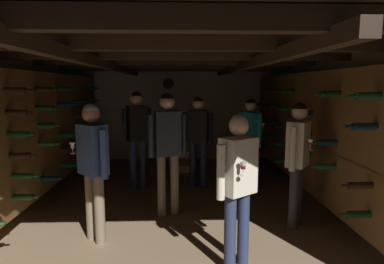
{
  "coord_description": "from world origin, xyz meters",
  "views": [
    {
      "loc": [
        0.05,
        -4.9,
        1.85
      ],
      "look_at": [
        0.23,
        -0.08,
        1.16
      ],
      "focal_mm": 30.41,
      "sensor_mm": 36.0,
      "label": 1
    }
  ],
  "objects_px": {
    "person_guest_mid_right": "(298,153)",
    "person_guest_near_left": "(93,160)",
    "wine_crate_stack": "(182,153)",
    "display_bottle": "(176,126)",
    "person_guest_far_left": "(137,130)",
    "person_host_center": "(168,142)",
    "person_guest_near_right": "(238,178)",
    "person_guest_rear_center": "(198,133)",
    "person_guest_far_right": "(250,135)"
  },
  "relations": [
    {
      "from": "person_host_center",
      "to": "person_guest_near_right",
      "type": "distance_m",
      "value": 1.58
    },
    {
      "from": "person_guest_mid_right",
      "to": "person_guest_far_left",
      "type": "relative_size",
      "value": 0.93
    },
    {
      "from": "person_guest_near_left",
      "to": "person_guest_near_right",
      "type": "bearing_deg",
      "value": -21.92
    },
    {
      "from": "person_host_center",
      "to": "display_bottle",
      "type": "bearing_deg",
      "value": 87.62
    },
    {
      "from": "person_guest_far_right",
      "to": "person_guest_near_left",
      "type": "bearing_deg",
      "value": -139.92
    },
    {
      "from": "wine_crate_stack",
      "to": "person_guest_mid_right",
      "type": "height_order",
      "value": "person_guest_mid_right"
    },
    {
      "from": "wine_crate_stack",
      "to": "display_bottle",
      "type": "height_order",
      "value": "display_bottle"
    },
    {
      "from": "display_bottle",
      "to": "person_guest_far_right",
      "type": "distance_m",
      "value": 1.63
    },
    {
      "from": "person_host_center",
      "to": "wine_crate_stack",
      "type": "bearing_deg",
      "value": 84.51
    },
    {
      "from": "person_host_center",
      "to": "person_guest_mid_right",
      "type": "bearing_deg",
      "value": -14.82
    },
    {
      "from": "display_bottle",
      "to": "person_guest_mid_right",
      "type": "distance_m",
      "value": 3.0
    },
    {
      "from": "display_bottle",
      "to": "person_guest_rear_center",
      "type": "distance_m",
      "value": 0.9
    },
    {
      "from": "person_guest_rear_center",
      "to": "person_guest_far_left",
      "type": "bearing_deg",
      "value": -178.28
    },
    {
      "from": "person_host_center",
      "to": "person_guest_near_left",
      "type": "distance_m",
      "value": 1.13
    },
    {
      "from": "person_guest_near_left",
      "to": "display_bottle",
      "type": "bearing_deg",
      "value": 71.92
    },
    {
      "from": "person_guest_near_left",
      "to": "person_guest_mid_right",
      "type": "bearing_deg",
      "value": 6.97
    },
    {
      "from": "person_host_center",
      "to": "person_guest_far_right",
      "type": "bearing_deg",
      "value": 38.93
    },
    {
      "from": "person_guest_mid_right",
      "to": "person_guest_near_left",
      "type": "bearing_deg",
      "value": -173.03
    },
    {
      "from": "display_bottle",
      "to": "person_guest_near_left",
      "type": "xyz_separation_m",
      "value": [
        -0.93,
        -2.84,
        -0.04
      ]
    },
    {
      "from": "person_guest_mid_right",
      "to": "display_bottle",
      "type": "bearing_deg",
      "value": 122.28
    },
    {
      "from": "display_bottle",
      "to": "person_guest_mid_right",
      "type": "height_order",
      "value": "person_guest_mid_right"
    },
    {
      "from": "person_guest_far_left",
      "to": "person_guest_rear_center",
      "type": "relative_size",
      "value": 1.06
    },
    {
      "from": "display_bottle",
      "to": "person_guest_near_left",
      "type": "bearing_deg",
      "value": -108.08
    },
    {
      "from": "person_host_center",
      "to": "person_guest_mid_right",
      "type": "xyz_separation_m",
      "value": [
        1.69,
        -0.45,
        -0.08
      ]
    },
    {
      "from": "person_guest_near_left",
      "to": "wine_crate_stack",
      "type": "bearing_deg",
      "value": 70.11
    },
    {
      "from": "person_guest_mid_right",
      "to": "person_guest_near_left",
      "type": "relative_size",
      "value": 0.99
    },
    {
      "from": "person_guest_far_left",
      "to": "person_guest_far_right",
      "type": "height_order",
      "value": "person_guest_far_left"
    },
    {
      "from": "display_bottle",
      "to": "person_host_center",
      "type": "height_order",
      "value": "person_host_center"
    },
    {
      "from": "person_guest_near_left",
      "to": "person_guest_far_left",
      "type": "bearing_deg",
      "value": 82.67
    },
    {
      "from": "display_bottle",
      "to": "person_guest_near_right",
      "type": "height_order",
      "value": "person_guest_near_right"
    },
    {
      "from": "wine_crate_stack",
      "to": "display_bottle",
      "type": "xyz_separation_m",
      "value": [
        -0.12,
        -0.05,
        0.59
      ]
    },
    {
      "from": "display_bottle",
      "to": "person_guest_far_right",
      "type": "relative_size",
      "value": 0.22
    },
    {
      "from": "person_guest_mid_right",
      "to": "person_guest_near_left",
      "type": "distance_m",
      "value": 2.55
    },
    {
      "from": "person_host_center",
      "to": "person_guest_far_right",
      "type": "xyz_separation_m",
      "value": [
        1.41,
        1.14,
        -0.09
      ]
    },
    {
      "from": "person_guest_mid_right",
      "to": "person_guest_far_left",
      "type": "bearing_deg",
      "value": 143.21
    },
    {
      "from": "person_host_center",
      "to": "person_guest_near_right",
      "type": "bearing_deg",
      "value": -61.93
    },
    {
      "from": "wine_crate_stack",
      "to": "display_bottle",
      "type": "relative_size",
      "value": 2.57
    },
    {
      "from": "display_bottle",
      "to": "person_host_center",
      "type": "bearing_deg",
      "value": -92.38
    },
    {
      "from": "wine_crate_stack",
      "to": "person_guest_far_right",
      "type": "distance_m",
      "value": 1.65
    },
    {
      "from": "person_guest_far_left",
      "to": "person_guest_far_right",
      "type": "relative_size",
      "value": 1.08
    },
    {
      "from": "person_guest_near_right",
      "to": "person_guest_far_left",
      "type": "height_order",
      "value": "person_guest_far_left"
    },
    {
      "from": "person_guest_near_right",
      "to": "person_guest_rear_center",
      "type": "bearing_deg",
      "value": 95.3
    },
    {
      "from": "display_bottle",
      "to": "person_guest_far_left",
      "type": "relative_size",
      "value": 0.2
    },
    {
      "from": "person_guest_far_left",
      "to": "wine_crate_stack",
      "type": "bearing_deg",
      "value": 48.36
    },
    {
      "from": "person_guest_near_left",
      "to": "person_guest_rear_center",
      "type": "distance_m",
      "value": 2.44
    },
    {
      "from": "display_bottle",
      "to": "person_host_center",
      "type": "distance_m",
      "value": 2.09
    },
    {
      "from": "person_guest_near_left",
      "to": "person_guest_far_right",
      "type": "bearing_deg",
      "value": 40.08
    },
    {
      "from": "person_host_center",
      "to": "person_guest_far_left",
      "type": "relative_size",
      "value": 1.0
    },
    {
      "from": "wine_crate_stack",
      "to": "person_guest_far_left",
      "type": "height_order",
      "value": "person_guest_far_left"
    },
    {
      "from": "wine_crate_stack",
      "to": "person_host_center",
      "type": "distance_m",
      "value": 2.24
    }
  ]
}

